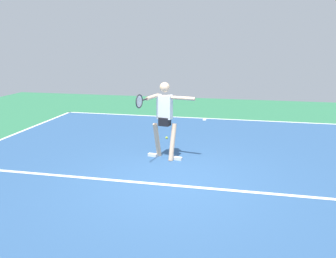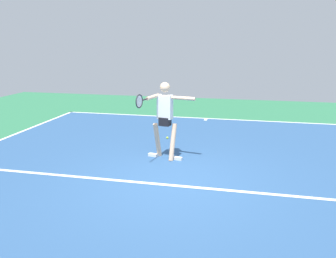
% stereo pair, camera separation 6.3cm
% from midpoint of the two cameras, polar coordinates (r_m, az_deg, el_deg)
% --- Properties ---
extents(ground_plane, '(21.34, 21.34, 0.00)m').
position_cam_midpoint_polar(ground_plane, '(6.96, 0.85, -8.68)').
color(ground_plane, '#2D754C').
extents(court_surface, '(10.83, 12.16, 0.00)m').
position_cam_midpoint_polar(court_surface, '(6.96, 0.85, -8.67)').
color(court_surface, '#2D5484').
rests_on(court_surface, ground_plane).
extents(court_line_baseline_near, '(10.83, 0.10, 0.01)m').
position_cam_midpoint_polar(court_line_baseline_near, '(12.67, 6.46, 1.75)').
color(court_line_baseline_near, white).
rests_on(court_line_baseline_near, ground_plane).
extents(court_line_service, '(8.12, 0.10, 0.01)m').
position_cam_midpoint_polar(court_line_service, '(6.81, 0.56, -9.18)').
color(court_line_service, white).
rests_on(court_line_service, ground_plane).
extents(court_line_centre_mark, '(0.10, 0.30, 0.01)m').
position_cam_midpoint_polar(court_line_centre_mark, '(12.48, 6.36, 1.56)').
color(court_line_centre_mark, white).
rests_on(court_line_centre_mark, ground_plane).
extents(tennis_player, '(1.16, 1.23, 1.83)m').
position_cam_midpoint_polar(tennis_player, '(8.01, -0.34, 2.29)').
color(tennis_player, beige).
rests_on(tennis_player, ground_plane).
extents(tennis_ball_by_sideline, '(0.07, 0.07, 0.07)m').
position_cam_midpoint_polar(tennis_ball_by_sideline, '(9.94, 0.07, -1.44)').
color(tennis_ball_by_sideline, '#CCE033').
rests_on(tennis_ball_by_sideline, ground_plane).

